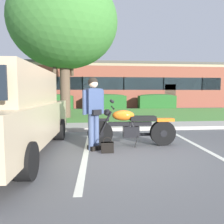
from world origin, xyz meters
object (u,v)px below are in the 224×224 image
rider_person (94,108)px  shade_tree (64,23)px  parked_suv_adjacent (4,111)px  handbag (107,146)px  brick_building (117,86)px  motorcycle (135,127)px  hedge_left (53,101)px  hedge_center_left (106,101)px  hedge_center_right (157,101)px

rider_person → shade_tree: bearing=102.1°
rider_person → parked_suv_adjacent: parked_suv_adjacent is taller
handbag → brick_building: size_ratio=0.02×
motorcycle → rider_person: (-1.06, -0.30, 0.51)m
shade_tree → motorcycle: bearing=-68.4°
rider_person → hedge_left: size_ratio=0.53×
handbag → parked_suv_adjacent: 2.35m
hedge_center_left → brick_building: size_ratio=0.16×
motorcycle → shade_tree: (-2.44, 6.16, 4.38)m
handbag → shade_tree: (-1.68, 6.76, 4.72)m
hedge_center_left → hedge_center_right: 4.30m
motorcycle → hedge_left: hedge_left is taller
motorcycle → hedge_left: bearing=108.4°
hedge_center_left → hedge_center_right: size_ratio=1.06×
motorcycle → handbag: (-0.76, -0.60, -0.34)m
handbag → hedge_left: 13.57m
parked_suv_adjacent → shade_tree: 7.81m
brick_building → handbag: bearing=-97.6°
motorcycle → handbag: 1.02m
handbag → parked_suv_adjacent: (-2.20, 0.02, 0.81)m
hedge_left → hedge_center_left: size_ratio=0.99×
shade_tree → brick_building: 13.27m
rider_person → parked_suv_adjacent: 1.92m
handbag → brick_building: 19.30m
motorcycle → brick_building: brick_building is taller
hedge_left → brick_building: bearing=44.9°
brick_building → parked_suv_adjacent: bearing=-104.0°
shade_tree → hedge_left: bearing=105.2°
hedge_center_left → shade_tree: bearing=-112.0°
shade_tree → brick_building: (4.20, 12.27, -2.81)m
hedge_center_left → hedge_center_right: (4.30, 0.00, 0.00)m
rider_person → handbag: 0.95m
brick_building → motorcycle: bearing=-95.5°
parked_suv_adjacent → hedge_center_right: 15.05m
parked_suv_adjacent → shade_tree: (0.52, 6.74, 3.91)m
handbag → brick_building: (2.52, 19.03, 1.91)m
handbag → hedge_left: hedge_left is taller
handbag → hedge_center_left: bearing=86.1°
motorcycle → hedge_center_right: 13.29m
hedge_left → brick_building: brick_building is taller
shade_tree → hedge_center_left: size_ratio=2.19×
handbag → parked_suv_adjacent: bearing=179.4°
hedge_center_left → motorcycle: bearing=-90.6°
brick_building → hedge_left: bearing=-135.1°
parked_suv_adjacent → hedge_center_left: parked_suv_adjacent is taller
motorcycle → hedge_left: (-4.16, 12.53, 0.17)m
rider_person → hedge_center_left: (1.20, 12.83, -0.34)m
rider_person → brick_building: (2.83, 18.73, 1.06)m
rider_person → hedge_center_right: size_ratio=0.55×
rider_person → handbag: size_ratio=4.74×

